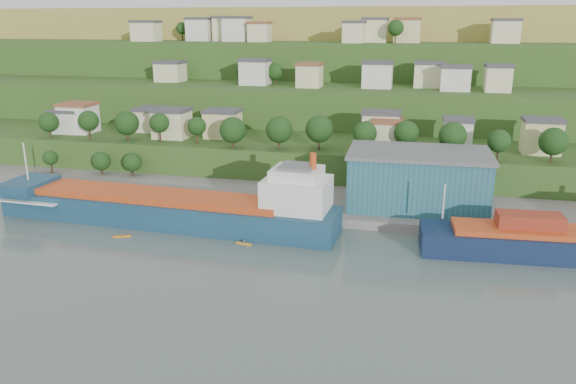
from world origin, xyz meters
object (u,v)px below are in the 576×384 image
(cargo_ship_near, at_px, (176,210))
(warehouse, at_px, (418,179))
(caravan, at_px, (53,186))
(kayak_orange, at_px, (122,236))

(cargo_ship_near, xyz_separation_m, warehouse, (50.39, 18.35, 5.32))
(caravan, bearing_deg, cargo_ship_near, -17.65)
(cargo_ship_near, distance_m, kayak_orange, 12.84)
(cargo_ship_near, distance_m, warehouse, 53.89)
(kayak_orange, bearing_deg, warehouse, 3.11)
(warehouse, bearing_deg, caravan, -177.49)
(warehouse, bearing_deg, kayak_orange, -155.53)
(cargo_ship_near, distance_m, caravan, 40.70)
(cargo_ship_near, xyz_separation_m, caravan, (-38.83, 12.16, -0.46))
(warehouse, distance_m, kayak_orange, 65.09)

